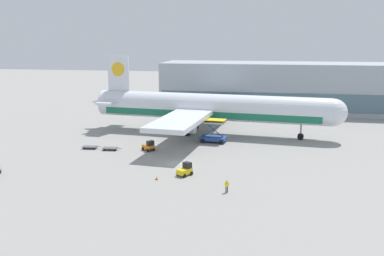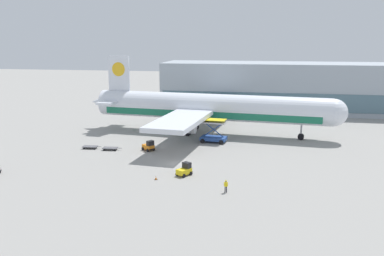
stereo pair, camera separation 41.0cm
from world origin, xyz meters
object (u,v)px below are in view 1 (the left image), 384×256
at_px(scissor_lift_loader, 213,133).
at_px(baggage_dolly_lead, 90,147).
at_px(baggage_tug_foreground, 149,146).
at_px(traffic_cone_near, 157,178).
at_px(baggage_tug_far, 185,170).
at_px(airplane_main, 206,108).
at_px(ground_crew_near, 227,185).
at_px(baggage_dolly_second, 110,148).

distance_m(scissor_lift_loader, baggage_dolly_lead, 24.81).
bearing_deg(baggage_tug_foreground, traffic_cone_near, -32.22).
bearing_deg(baggage_tug_far, scissor_lift_loader, 27.10).
bearing_deg(baggage_tug_far, baggage_dolly_lead, 89.94).
bearing_deg(scissor_lift_loader, baggage_dolly_lead, -151.36).
distance_m(airplane_main, ground_crew_near, 37.68).
bearing_deg(baggage_dolly_second, airplane_main, 43.64).
distance_m(airplane_main, baggage_dolly_second, 24.37).
height_order(airplane_main, baggage_dolly_second, airplane_main).
bearing_deg(airplane_main, scissor_lift_loader, -65.20).
distance_m(airplane_main, baggage_tug_far, 30.47).
distance_m(baggage_dolly_lead, ground_crew_near, 34.35).
height_order(baggage_tug_far, baggage_dolly_second, baggage_tug_far).
bearing_deg(traffic_cone_near, ground_crew_near, -17.84).
height_order(baggage_tug_foreground, baggage_tug_far, same).
bearing_deg(airplane_main, traffic_cone_near, -88.93).
xyz_separation_m(airplane_main, baggage_dolly_lead, (-20.18, -17.27, -5.45)).
distance_m(baggage_dolly_lead, traffic_cone_near, 23.46).
distance_m(baggage_tug_far, baggage_dolly_second, 21.18).
relative_size(baggage_tug_far, baggage_dolly_second, 0.75).
bearing_deg(airplane_main, baggage_dolly_second, -126.45).
height_order(scissor_lift_loader, traffic_cone_near, scissor_lift_loader).
height_order(baggage_tug_foreground, baggage_dolly_lead, baggage_tug_foreground).
bearing_deg(airplane_main, baggage_tug_foreground, -111.56).
height_order(baggage_tug_foreground, ground_crew_near, baggage_tug_foreground).
distance_m(airplane_main, traffic_cone_near, 33.47).
height_order(baggage_tug_foreground, traffic_cone_near, baggage_tug_foreground).
bearing_deg(baggage_dolly_second, scissor_lift_loader, 24.05).
xyz_separation_m(baggage_tug_foreground, baggage_dolly_lead, (-11.62, -0.69, -0.49)).
relative_size(baggage_tug_far, baggage_dolly_lead, 0.75).
bearing_deg(traffic_cone_near, baggage_dolly_lead, 138.20).
xyz_separation_m(baggage_tug_far, baggage_dolly_lead, (-21.36, 12.77, -0.49)).
height_order(baggage_dolly_lead, traffic_cone_near, traffic_cone_near).
height_order(scissor_lift_loader, ground_crew_near, scissor_lift_loader).
bearing_deg(ground_crew_near, baggage_tug_foreground, -52.15).
bearing_deg(baggage_tug_foreground, airplane_main, 100.70).
distance_m(scissor_lift_loader, baggage_tug_foreground, 14.37).
relative_size(airplane_main, traffic_cone_near, 89.60).
height_order(scissor_lift_loader, baggage_tug_foreground, scissor_lift_loader).
bearing_deg(ground_crew_near, scissor_lift_loader, -81.35).
relative_size(baggage_tug_far, traffic_cone_near, 4.35).
distance_m(scissor_lift_loader, baggage_tug_far, 22.48).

